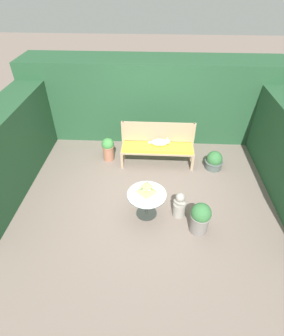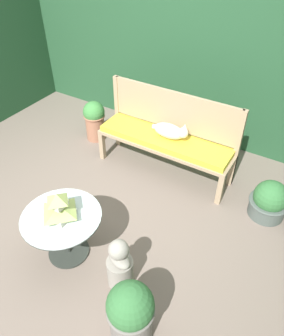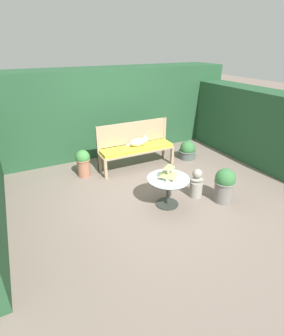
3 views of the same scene
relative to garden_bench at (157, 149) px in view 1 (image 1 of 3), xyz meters
The scene contains 12 objects.
ground 1.07m from the garden_bench, 100.77° to the right, with size 30.00×30.00×0.00m, color #75665B.
foliage_hedge_back 1.59m from the garden_bench, 97.10° to the left, with size 6.40×1.07×2.00m, color #234C2D.
foliage_hedge_left 3.16m from the garden_bench, 164.97° to the right, with size 0.70×3.50×1.61m, color #234C2D.
garden_bench is the anchor object (origin of this frame).
bench_backrest 0.35m from the garden_bench, 90.00° to the left, with size 1.66×0.06×0.99m.
cat 0.18m from the garden_bench, 24.30° to the left, with size 0.49×0.19×0.22m.
patio_table 1.58m from the garden_bench, 96.69° to the right, with size 0.71×0.71×0.51m.
pagoda_birdhouse 1.59m from the garden_bench, 96.69° to the right, with size 0.27×0.27×0.26m.
garden_bust 1.63m from the garden_bench, 74.97° to the right, with size 0.28×0.23×0.54m.
potted_plant_table_far 1.18m from the garden_bench, behind, with size 0.29×0.29×0.57m.
potted_plant_hedge_corner 2.05m from the garden_bench, 68.48° to the right, with size 0.36×0.36×0.62m.
potted_plant_bench_left 1.33m from the garden_bench, ahead, with size 0.42×0.42×0.43m.
Camera 1 is at (0.09, -3.99, 3.79)m, focal length 28.00 mm.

